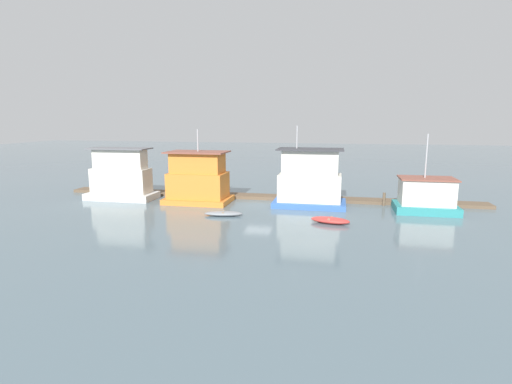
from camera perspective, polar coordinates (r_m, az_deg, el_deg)
The scene contains 11 objects.
ground_plane at distance 37.60m, azimuth 0.31°, elevation -1.83°, with size 200.00×200.00×0.00m, color slate.
dock_walkway at distance 40.67m, azimuth 1.20°, elevation -0.69°, with size 42.40×2.00×0.30m, color brown.
houseboat_white at distance 42.25m, azimuth -18.72°, elevation 1.95°, with size 6.84×3.21×5.15m.
houseboat_orange at distance 38.70m, azimuth -8.28°, elevation 1.76°, with size 6.18×4.08×7.02m.
houseboat_blue at distance 37.01m, azimuth 7.70°, elevation 1.57°, with size 6.61×3.91×7.37m.
houseboat_teal at distance 37.43m, azimuth 23.11°, elevation -0.57°, with size 5.17×3.64×6.73m.
dinghy_grey at distance 33.37m, azimuth -4.68°, elevation -3.08°, with size 3.27×1.53×0.40m.
dinghy_red at distance 31.44m, azimuth 10.56°, elevation -3.98°, with size 3.24×1.88×0.49m.
mooring_post_centre at distance 38.95m, azimuth 17.82°, elevation -0.99°, with size 0.27×0.27×1.22m, color brown.
mooring_post_near_right at distance 39.20m, azimuth 21.11°, elevation -0.53°, with size 0.28×0.28×2.01m, color #846B4C.
mooring_post_far_left at distance 40.76m, azimuth -6.89°, elevation 0.05°, with size 0.26×0.26×1.40m, color brown.
Camera 1 is at (7.22, -36.04, 7.92)m, focal length 28.00 mm.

